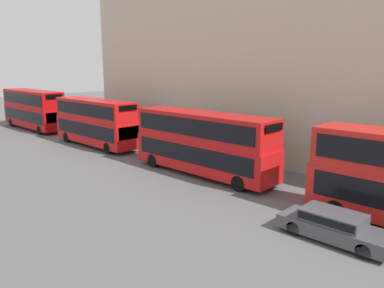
{
  "coord_description": "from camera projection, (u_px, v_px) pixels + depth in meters",
  "views": [
    {
      "loc": [
        -16.94,
        3.47,
        7.47
      ],
      "look_at": [
        0.48,
        20.39,
        2.35
      ],
      "focal_mm": 35.0,
      "sensor_mm": 36.0,
      "label": 1
    }
  ],
  "objects": [
    {
      "name": "bus_trailing",
      "position": [
        33.0,
        108.0,
        44.19
      ],
      "size": [
        2.59,
        11.28,
        4.59
      ],
      "color": "#B20C0F",
      "rests_on": "ground"
    },
    {
      "name": "car_hatchback",
      "position": [
        334.0,
        225.0,
        16.21
      ],
      "size": [
        1.75,
        4.76,
        1.29
      ],
      "color": "#47474C",
      "rests_on": "ground"
    },
    {
      "name": "pedestrian",
      "position": [
        368.0,
        190.0,
        20.69
      ],
      "size": [
        0.36,
        0.36,
        1.58
      ],
      "color": "brown",
      "rests_on": "ground"
    },
    {
      "name": "bus_second_in_queue",
      "position": [
        203.0,
        141.0,
        25.63
      ],
      "size": [
        2.59,
        11.18,
        4.33
      ],
      "color": "red",
      "rests_on": "ground"
    },
    {
      "name": "bus_third_in_queue",
      "position": [
        96.0,
        121.0,
        34.9
      ],
      "size": [
        2.59,
        10.39,
        4.37
      ],
      "color": "red",
      "rests_on": "ground"
    }
  ]
}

